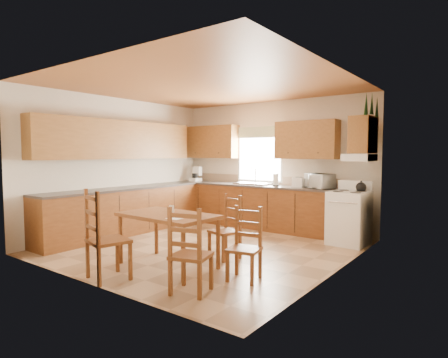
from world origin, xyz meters
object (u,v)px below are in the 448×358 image
Objects in this scene: dining_table at (168,240)px; chair_near_left at (108,235)px; chair_far_right at (244,244)px; stove at (349,218)px; chair_near_right at (191,250)px; microwave at (319,181)px; chair_far_left at (225,227)px.

dining_table is 0.89m from chair_near_left.
dining_table is at bearing 174.75° from chair_far_right.
chair_near_right is at bearing -98.72° from stove.
chair_far_right is (1.18, 0.15, 0.08)m from dining_table.
microwave is 2.44m from chair_far_left.
dining_table is 1.53× the size of chair_far_right.
stove is at bearing -1.56° from microwave.
chair_near_right is (0.93, -0.56, 0.12)m from dining_table.
dining_table is 0.90m from chair_far_left.
chair_near_left reaches higher than dining_table.
chair_near_right is at bearing -150.82° from chair_near_left.
chair_near_left is at bearing -96.03° from chair_far_left.
chair_far_right is (0.78, -0.65, -0.02)m from chair_far_left.
stove is 3.42m from chair_near_right.
chair_near_left reaches higher than chair_far_left.
chair_near_left reaches higher than chair_near_right.
stove is 3.23m from dining_table.
dining_table is (-1.64, -2.78, -0.08)m from stove.
chair_far_right is at bearing -62.09° from microwave.
microwave is 3.02m from chair_far_right.
microwave is 3.71m from chair_near_right.
chair_near_right is 0.75m from chair_far_right.
microwave is at bearing 158.17° from stove.
microwave is 0.50× the size of chair_far_left.
chair_near_left is (-1.17, -3.94, -0.49)m from microwave.
stove is 0.96m from microwave.
microwave reaches higher than dining_table.
chair_far_left is (-0.55, -2.30, -0.59)m from microwave.
chair_near_left is 1.19× the size of chair_far_left.
stove is 1.00× the size of chair_far_right.
chair_far_left is at bearing -80.03° from microwave.
chair_near_right is at bearing -122.30° from chair_far_right.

